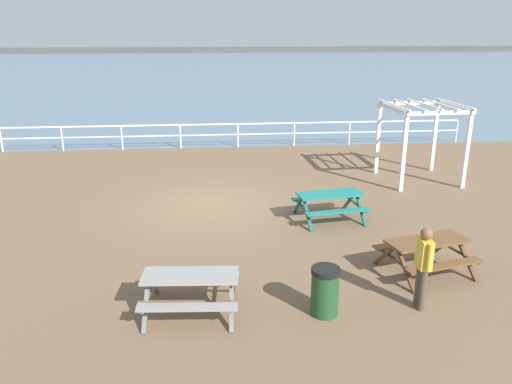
% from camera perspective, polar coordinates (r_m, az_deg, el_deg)
% --- Properties ---
extents(ground_plane, '(30.00, 24.00, 0.20)m').
position_cam_1_polar(ground_plane, '(15.51, -5.07, -1.86)').
color(ground_plane, brown).
extents(sea_band, '(142.00, 90.00, 0.01)m').
position_cam_1_polar(sea_band, '(67.53, -5.47, 13.70)').
color(sea_band, slate).
rests_on(sea_band, ground).
extents(distant_shoreline, '(142.00, 6.00, 1.80)m').
position_cam_1_polar(distant_shoreline, '(110.45, -5.52, 15.42)').
color(distant_shoreline, '#4C4C47').
rests_on(distant_shoreline, ground).
extents(seaward_railing, '(23.07, 0.07, 1.08)m').
position_cam_1_polar(seaward_railing, '(22.76, -5.30, 6.89)').
color(seaward_railing, white).
rests_on(seaward_railing, ground).
extents(picnic_table_near_left, '(1.90, 1.66, 0.80)m').
position_cam_1_polar(picnic_table_near_left, '(9.76, -7.38, -10.19)').
color(picnic_table_near_left, gray).
rests_on(picnic_table_near_left, ground).
extents(picnic_table_near_right, '(2.00, 1.76, 0.80)m').
position_cam_1_polar(picnic_table_near_right, '(14.28, 8.28, -0.86)').
color(picnic_table_near_right, '#1E7A70').
rests_on(picnic_table_near_right, ground).
extents(picnic_table_mid_centre, '(2.11, 1.89, 0.80)m').
position_cam_1_polar(picnic_table_mid_centre, '(11.73, 18.65, -5.99)').
color(picnic_table_mid_centre, brown).
rests_on(picnic_table_mid_centre, ground).
extents(visitor, '(0.23, 0.53, 1.66)m').
position_cam_1_polar(visitor, '(10.13, 18.31, -7.61)').
color(visitor, '#4C4233').
rests_on(visitor, ground).
extents(lattice_pergola, '(2.58, 2.69, 2.70)m').
position_cam_1_polar(lattice_pergola, '(18.41, 18.21, 7.27)').
color(lattice_pergola, white).
rests_on(lattice_pergola, ground).
extents(litter_bin, '(0.55, 0.55, 0.95)m').
position_cam_1_polar(litter_bin, '(9.74, 7.76, -10.98)').
color(litter_bin, '#1E4723').
rests_on(litter_bin, ground).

